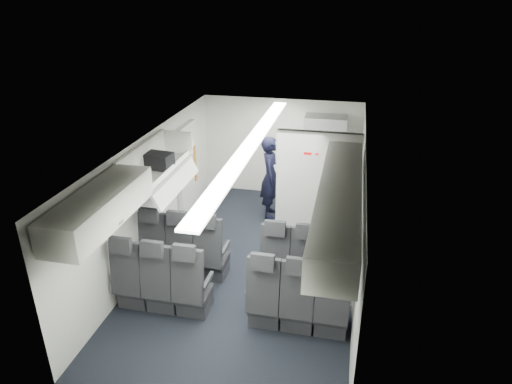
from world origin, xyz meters
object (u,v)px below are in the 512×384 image
at_px(galley_unit, 323,160).
at_px(carry_on_bag, 159,161).
at_px(seat_row_mid, 228,295).
at_px(flight_attendant, 271,177).
at_px(boarding_door, 188,171).
at_px(seat_row_front, 243,260).

xyz_separation_m(galley_unit, carry_on_bag, (-2.38, -2.89, 0.85)).
height_order(seat_row_mid, flight_attendant, flight_attendant).
bearing_deg(boarding_door, flight_attendant, 10.09).
bearing_deg(galley_unit, flight_attendant, -137.70).
distance_m(galley_unit, flight_attendant, 1.31).
xyz_separation_m(galley_unit, flight_attendant, (-0.97, -0.88, -0.11)).
distance_m(galley_unit, boarding_door, 2.84).
relative_size(seat_row_mid, carry_on_bag, 8.02).
distance_m(seat_row_front, seat_row_mid, 0.90).
height_order(boarding_door, carry_on_bag, carry_on_bag).
relative_size(galley_unit, carry_on_bag, 4.57).
bearing_deg(carry_on_bag, boarding_door, 104.35).
height_order(galley_unit, boarding_door, galley_unit).
relative_size(seat_row_front, flight_attendant, 1.99).
xyz_separation_m(seat_row_mid, galley_unit, (0.95, 4.15, 0.55)).
height_order(boarding_door, flight_attendant, boarding_door).
relative_size(galley_unit, flight_attendant, 1.14).
height_order(seat_row_front, flight_attendant, flight_attendant).
bearing_deg(boarding_door, carry_on_bag, -83.10).
xyz_separation_m(seat_row_mid, carry_on_bag, (-1.43, 1.26, 1.39)).
bearing_deg(carry_on_bag, flight_attendant, 62.31).
relative_size(seat_row_front, carry_on_bag, 8.02).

